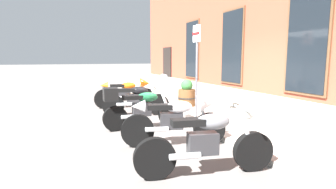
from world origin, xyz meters
name	(u,v)px	position (x,y,z in m)	size (l,w,h in m)	color
ground_plane	(187,124)	(0.00, 0.00, 0.00)	(140.00, 140.00, 0.00)	#565451
sidewalk	(226,118)	(0.00, 1.22, 0.06)	(26.87, 2.44, 0.12)	gray
lane_stripe	(57,137)	(0.00, -3.20, 0.00)	(26.87, 0.12, 0.01)	silver
motorcycle_orange_sport	(128,92)	(-2.87, -0.90, 0.56)	(0.62, 2.14, 1.02)	black
motorcycle_black_naked	(137,100)	(-1.47, -0.97, 0.48)	(0.72, 1.97, 0.96)	black
motorcycle_green_touring	(139,107)	(0.03, -1.31, 0.56)	(0.62, 1.99, 1.33)	black
motorcycle_white_sport	(178,118)	(1.51, -0.94, 0.56)	(0.78, 2.04, 1.03)	black
motorcycle_grey_naked	(207,143)	(2.91, -1.08, 0.49)	(0.67, 2.13, 1.00)	black
parking_sign	(197,58)	(-0.20, 0.37, 1.73)	(0.36, 0.07, 2.50)	#4C4C51
barrel_planter	(187,95)	(-1.78, 0.85, 0.50)	(0.60, 0.60, 0.90)	brown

